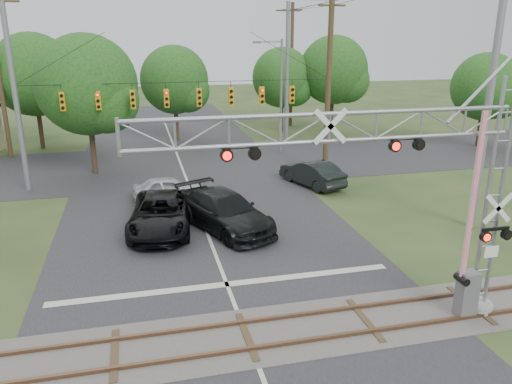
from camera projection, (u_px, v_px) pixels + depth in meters
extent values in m
plane|color=#2A3D1C|center=(263.00, 379.00, 13.74)|extent=(160.00, 160.00, 0.00)
cube|color=#262628|center=(209.00, 239.00, 22.99)|extent=(14.00, 90.00, 0.02)
cube|color=#262628|center=(181.00, 164.00, 35.95)|extent=(90.00, 12.00, 0.02)
cube|color=#48443E|center=(247.00, 337.00, 15.59)|extent=(90.00, 3.20, 0.05)
cube|color=brown|center=(252.00, 349.00, 14.90)|extent=(90.00, 0.12, 0.14)
cube|color=brown|center=(242.00, 323.00, 16.23)|extent=(90.00, 0.12, 0.14)
cylinder|color=gray|center=(477.00, 306.00, 17.05)|extent=(0.99, 0.99, 0.33)
cube|color=silver|center=(491.00, 252.00, 16.06)|extent=(0.49, 0.03, 0.38)
cube|color=slate|center=(467.00, 295.00, 16.50)|extent=(0.60, 0.49, 1.65)
cube|color=red|center=(473.00, 200.00, 15.41)|extent=(0.15, 0.10, 5.48)
cylinder|color=gray|center=(15.00, 94.00, 28.38)|extent=(0.32, 0.32, 11.50)
cylinder|color=#3B2B1B|center=(328.00, 86.00, 32.61)|extent=(0.36, 0.36, 11.50)
cylinder|color=black|center=(182.00, 82.00, 30.36)|extent=(19.00, 0.03, 0.03)
cube|color=orange|center=(63.00, 101.00, 29.09)|extent=(0.30, 0.30, 1.10)
cube|color=orange|center=(98.00, 100.00, 29.53)|extent=(0.30, 0.30, 1.10)
cube|color=orange|center=(133.00, 99.00, 29.98)|extent=(0.30, 0.30, 1.10)
cube|color=orange|center=(167.00, 98.00, 30.42)|extent=(0.30, 0.30, 1.10)
cube|color=orange|center=(199.00, 97.00, 30.87)|extent=(0.30, 0.30, 1.10)
cube|color=orange|center=(231.00, 96.00, 31.32)|extent=(0.30, 0.30, 1.10)
cube|color=orange|center=(262.00, 96.00, 31.76)|extent=(0.30, 0.30, 1.10)
cube|color=orange|center=(292.00, 95.00, 32.21)|extent=(0.30, 0.30, 1.10)
imported|color=black|center=(161.00, 213.00, 23.82)|extent=(3.58, 6.39, 1.69)
imported|color=black|center=(225.00, 211.00, 23.95)|extent=(4.73, 6.67, 1.79)
imported|color=#AFB2B7|center=(168.00, 188.00, 28.30)|extent=(3.98, 1.80, 1.33)
imported|color=black|center=(312.00, 173.00, 30.87)|extent=(3.15, 5.04, 1.57)
cylinder|color=gray|center=(281.00, 98.00, 38.20)|extent=(0.19, 0.19, 8.64)
cylinder|color=gray|center=(269.00, 42.00, 36.73)|extent=(1.92, 0.12, 0.12)
cube|color=slate|center=(257.00, 42.00, 36.53)|extent=(0.58, 0.24, 0.14)
cylinder|color=gray|center=(287.00, 75.00, 40.95)|extent=(0.34, 0.34, 11.43)
cube|color=#3B2B1B|center=(288.00, 11.00, 39.41)|extent=(2.00, 0.12, 0.12)
cylinder|color=gray|center=(490.00, 98.00, 22.59)|extent=(0.34, 0.34, 12.55)
cylinder|color=#3B2B1B|center=(291.00, 66.00, 49.03)|extent=(0.34, 0.34, 11.82)
cube|color=#3B2B1B|center=(293.00, 10.00, 47.44)|extent=(2.00, 0.12, 0.12)
cylinder|color=#392919|center=(40.00, 123.00, 40.33)|extent=(0.36, 0.36, 4.21)
sphere|color=#154A15|center=(33.00, 75.00, 39.16)|extent=(6.50, 6.50, 6.50)
cylinder|color=#392919|center=(93.00, 143.00, 33.06)|extent=(0.36, 0.36, 4.18)
sphere|color=#154A15|center=(87.00, 85.00, 31.90)|extent=(6.46, 6.46, 6.46)
cylinder|color=#392919|center=(176.00, 120.00, 43.30)|extent=(0.36, 0.36, 3.73)
sphere|color=#154A15|center=(174.00, 80.00, 42.27)|extent=(5.76, 5.76, 5.76)
cylinder|color=#392919|center=(281.00, 113.00, 47.43)|extent=(0.36, 0.36, 3.60)
sphere|color=#154A15|center=(282.00, 78.00, 46.43)|extent=(5.56, 5.56, 5.56)
cylinder|color=#392919|center=(332.00, 110.00, 47.36)|extent=(0.36, 0.36, 4.08)
sphere|color=#154A15|center=(334.00, 70.00, 46.22)|extent=(6.31, 6.31, 6.31)
cylinder|color=#392919|center=(480.00, 126.00, 41.10)|extent=(0.36, 0.36, 3.50)
sphere|color=#154A15|center=(485.00, 87.00, 40.13)|extent=(5.40, 5.40, 5.40)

